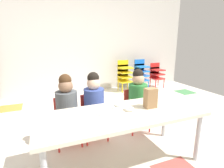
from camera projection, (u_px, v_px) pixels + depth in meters
The scene contains 14 objects.
ground_plane at pixel (107, 139), 2.46m from camera, with size 6.58×5.01×0.02m.
back_wall at pixel (70, 42), 4.39m from camera, with size 6.58×0.10×2.52m, color beige.
craft_table at pixel (122, 117), 1.87m from camera, with size 1.73×0.69×0.58m.
seated_child_near_camera at pixel (67, 104), 2.20m from camera, with size 0.32×0.31×0.92m.
seated_child_middle_seat at pixel (94, 100), 2.33m from camera, with size 0.33×0.33×0.92m.
seated_child_far_right at pixel (137, 95), 2.57m from camera, with size 0.32×0.31×0.92m.
kid_chair_yellow_stack at pixel (124, 74), 4.68m from camera, with size 0.32×0.30×0.80m.
kid_chair_blue_stack at pixel (141, 72), 4.87m from camera, with size 0.32×0.30×0.80m.
kid_chair_red_stack at pixel (157, 73), 5.08m from camera, with size 0.32×0.30×0.68m.
paper_bag_brown at pixel (151, 98), 1.97m from camera, with size 0.13×0.09×0.22m, color #9E754C.
paper_plate_near_edge at pixel (119, 106), 2.02m from camera, with size 0.18×0.18×0.01m, color white.
paper_plate_center_table at pixel (104, 112), 1.86m from camera, with size 0.18×0.18×0.01m, color white.
donut_powdered_on_plate at pixel (119, 105), 2.02m from camera, with size 0.10×0.10×0.03m, color white.
donut_powdered_loose at pixel (129, 109), 1.92m from camera, with size 0.11×0.11×0.03m, color white.
Camera 1 is at (-0.77, -2.06, 1.31)m, focal length 28.83 mm.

